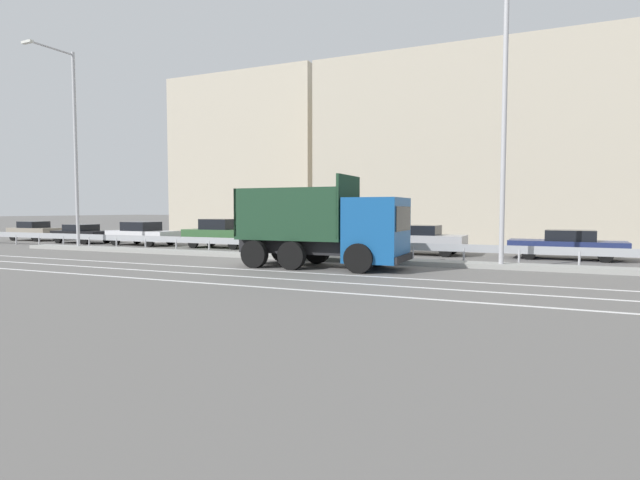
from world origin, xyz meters
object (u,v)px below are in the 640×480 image
Objects in this scene: median_road_sign at (289,232)px; parked_car_1 at (82,233)px; dump_truck at (342,233)px; parked_car_4 at (313,238)px; parked_car_2 at (143,234)px; parked_car_3 at (221,234)px; parked_car_5 at (423,240)px; street_lamp_0 at (72,141)px; parked_car_0 at (35,231)px; parked_car_6 at (567,244)px; street_lamp_1 at (505,104)px.

median_road_sign is 0.57× the size of parked_car_1.
dump_truck reaches higher than parked_car_4.
parked_car_3 reaches higher than parked_car_2.
median_road_sign reaches higher than parked_car_5.
dump_truck is 0.61× the size of street_lamp_0.
parked_car_0 is (-26.34, 7.02, -0.62)m from dump_truck.
parked_car_0 is at bearing 92.65° from parked_car_6.
dump_truck is 1.72× the size of parked_car_0.
street_lamp_1 reaches higher than parked_car_0.
parked_car_2 reaches higher than parked_car_6.
street_lamp_1 is at bearing 40.41° from parked_car_5.
parked_car_5 reaches higher than parked_car_1.
median_road_sign is at bearing 0.15° from street_lamp_0.
parked_car_3 is at bearing -96.07° from parked_car_4.
street_lamp_1 is 11.88m from parked_car_4.
median_road_sign is 0.50× the size of parked_car_2.
parked_car_3 is (6.71, 4.27, -5.14)m from street_lamp_0.
dump_truck is 7.15m from parked_car_5.
dump_truck is 1.41× the size of parked_car_2.
parked_car_6 is at bearing 64.65° from street_lamp_1.
parked_car_4 is at bearing 155.50° from street_lamp_1.
street_lamp_1 is 2.71× the size of parked_car_4.
parked_car_0 is at bearing 171.13° from street_lamp_1.
street_lamp_0 is 25.70m from parked_car_6.
parked_car_6 is (12.07, 0.68, -0.02)m from parked_car_4.
parked_car_5 is at bearing 166.48° from dump_truck.
street_lamp_0 is at bearing 63.74° from parked_car_0.
parked_car_1 is 22.50m from parked_car_5.
parked_car_4 is at bearing 92.16° from parked_car_1.
street_lamp_0 is 19.63m from parked_car_5.
parked_car_2 is at bearing 86.42° from parked_car_0.
median_road_sign is (-3.44, 2.39, -0.12)m from dump_truck.
parked_car_5 is (1.60, 6.94, -0.59)m from dump_truck.
median_road_sign is 0.22× the size of street_lamp_0.
median_road_sign reaches higher than parked_car_0.
dump_truck is 7.69m from parked_car_4.
street_lamp_1 is at bearing 82.62° from parked_car_1.
parked_car_2 is 23.68m from parked_car_6.
parked_car_1 is at bearing 170.66° from street_lamp_1.
parked_car_1 is 0.95× the size of parked_car_3.
parked_car_6 is at bearing 89.84° from parked_car_3.
parked_car_3 reaches higher than parked_car_4.
parked_car_6 is (34.27, 0.11, -0.03)m from parked_car_0.
parked_car_5 is at bearing 94.21° from parked_car_2.
parked_car_1 is at bearing -94.16° from parked_car_4.
median_road_sign reaches higher than parked_car_3.
dump_truck is 10.68m from parked_car_6.
median_road_sign is 0.59× the size of parked_car_5.
parked_car_1 is at bearing -107.56° from dump_truck.
parked_car_1 is at bearing 83.09° from parked_car_0.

